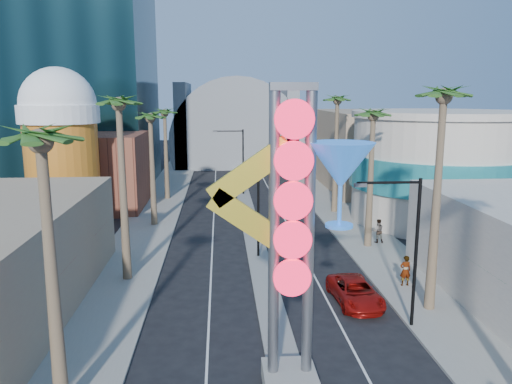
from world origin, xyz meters
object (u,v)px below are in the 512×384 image
neon_sign (312,219)px  pedestrian_a (405,271)px  pedestrian_b (378,231)px  red_pickup (355,292)px

neon_sign → pedestrian_a: bearing=52.5°
pedestrian_b → red_pickup: bearing=66.7°
red_pickup → pedestrian_b: bearing=62.8°
neon_sign → pedestrian_a: neon_sign is taller
pedestrian_a → red_pickup: bearing=26.7°
red_pickup → pedestrian_a: pedestrian_a is taller
pedestrian_a → neon_sign: bearing=49.6°
red_pickup → pedestrian_a: (3.81, 2.16, 0.43)m
neon_sign → pedestrian_b: bearing=65.0°
red_pickup → pedestrian_b: pedestrian_b is taller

